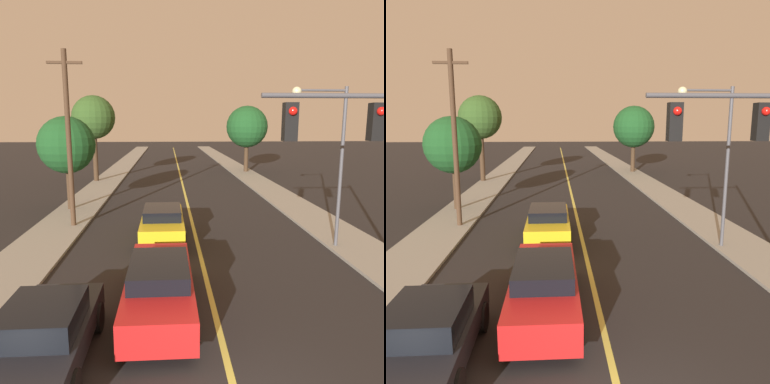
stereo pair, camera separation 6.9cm
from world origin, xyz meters
TOP-DOWN VIEW (x-y plane):
  - road_surface at (0.00, 36.00)m, footprint 10.54×80.00m
  - sidewalk_left at (-6.52, 36.00)m, footprint 2.50×80.00m
  - sidewalk_right at (6.52, 36.00)m, footprint 2.50×80.00m
  - car_near_lane_front at (-1.48, 4.47)m, footprint 1.86×5.17m
  - car_near_lane_second at (-1.48, 10.99)m, footprint 1.92×4.85m
  - car_outer_lane_front at (-3.79, 2.33)m, footprint 1.85×4.07m
  - streetlamp_right at (5.05, 9.33)m, footprint 2.19×0.36m
  - utility_pole_left at (-5.87, 13.17)m, footprint 1.60×0.24m
  - tree_left_near at (-6.94, 16.80)m, footprint 3.24×3.24m
  - tree_left_far at (-7.45, 27.80)m, footprint 3.65×3.65m
  - tree_right_near at (6.88, 33.21)m, footprint 4.19×4.19m

SIDE VIEW (x-z plane):
  - road_surface at x=0.00m, z-range 0.00..0.01m
  - sidewalk_left at x=-6.52m, z-range 0.00..0.12m
  - sidewalk_right at x=6.52m, z-range 0.00..0.12m
  - car_outer_lane_front at x=-3.79m, z-range 0.03..1.48m
  - car_near_lane_front at x=-1.48m, z-range 0.03..1.54m
  - car_near_lane_second at x=-1.48m, z-range 0.05..1.52m
  - tree_left_near at x=-6.94m, z-range 1.16..6.49m
  - streetlamp_right at x=5.05m, z-range 1.11..7.42m
  - utility_pole_left at x=-5.87m, z-range 0.28..8.53m
  - tree_right_near at x=6.88m, z-range 1.34..8.02m
  - tree_left_far at x=-7.45m, z-range 1.87..9.12m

